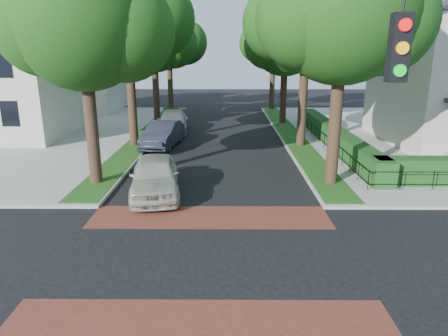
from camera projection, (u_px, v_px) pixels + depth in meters
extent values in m
plane|color=black|center=(206.00, 259.00, 12.06)|extent=(120.00, 120.00, 0.00)
cube|color=maroon|center=(210.00, 217.00, 15.14)|extent=(9.00, 2.20, 0.01)
cube|color=maroon|center=(198.00, 329.00, 8.99)|extent=(9.00, 2.20, 0.01)
cube|color=#264C15|center=(289.00, 133.00, 30.34)|extent=(1.60, 29.80, 0.02)
cube|color=#264C15|center=(148.00, 133.00, 30.41)|extent=(1.60, 29.80, 0.02)
cylinder|color=black|center=(336.00, 104.00, 17.69)|extent=(0.56, 0.56, 7.35)
sphere|color=#1A3B10|center=(344.00, 10.00, 16.62)|extent=(6.20, 6.20, 6.20)
sphere|color=#1A3B10|center=(381.00, 21.00, 17.01)|extent=(4.65, 4.65, 4.65)
sphere|color=#1A3B10|center=(307.00, 18.00, 16.52)|extent=(4.34, 4.34, 4.34)
sphere|color=#1A3B10|center=(337.00, 2.00, 17.97)|extent=(4.03, 4.03, 4.03)
cylinder|color=black|center=(304.00, 86.00, 25.33)|extent=(0.56, 0.56, 7.70)
sphere|color=#1A3B10|center=(307.00, 18.00, 24.21)|extent=(6.60, 6.60, 6.60)
sphere|color=#1A3B10|center=(335.00, 25.00, 24.60)|extent=(4.95, 4.95, 4.95)
sphere|color=#1A3B10|center=(280.00, 23.00, 24.11)|extent=(4.62, 4.62, 4.62)
sphere|color=#1A3B10|center=(304.00, 12.00, 25.66)|extent=(4.29, 4.29, 4.29)
cylinder|color=black|center=(284.00, 84.00, 34.13)|extent=(0.56, 0.56, 6.65)
sphere|color=#1A3B10|center=(286.00, 41.00, 33.16)|extent=(5.80, 5.80, 5.80)
sphere|color=#1A3B10|center=(304.00, 46.00, 33.55)|extent=(4.35, 4.35, 4.35)
sphere|color=#1A3B10|center=(268.00, 45.00, 33.06)|extent=(4.06, 4.06, 4.06)
sphere|color=#1A3B10|center=(285.00, 35.00, 34.41)|extent=(3.77, 3.77, 3.77)
cylinder|color=black|center=(272.00, 76.00, 42.73)|extent=(0.56, 0.56, 7.00)
sphere|color=#1A3B10|center=(274.00, 40.00, 41.71)|extent=(6.00, 6.00, 6.00)
sphere|color=#1A3B10|center=(289.00, 44.00, 42.10)|extent=(4.50, 4.50, 4.50)
sphere|color=#1A3B10|center=(259.00, 43.00, 41.61)|extent=(4.20, 4.20, 4.20)
sphere|color=#1A3B10|center=(273.00, 35.00, 43.01)|extent=(3.90, 3.90, 3.90)
cylinder|color=black|center=(90.00, 108.00, 17.82)|extent=(0.56, 0.56, 7.00)
sphere|color=#1A3B10|center=(82.00, 20.00, 16.80)|extent=(6.00, 6.00, 6.00)
sphere|color=#1A3B10|center=(123.00, 30.00, 17.19)|extent=(4.50, 4.50, 4.50)
sphere|color=#1A3B10|center=(45.00, 27.00, 16.70)|extent=(4.20, 4.20, 4.20)
sphere|color=#1A3B10|center=(94.00, 11.00, 18.10)|extent=(3.90, 3.90, 3.90)
cylinder|color=black|center=(131.00, 83.00, 25.37)|extent=(0.56, 0.56, 8.05)
sphere|color=#1A3B10|center=(126.00, 11.00, 24.19)|extent=(6.40, 6.40, 6.40)
sphere|color=#1A3B10|center=(156.00, 19.00, 24.58)|extent=(4.80, 4.80, 4.80)
sphere|color=#1A3B10|center=(99.00, 16.00, 24.09)|extent=(4.48, 4.48, 4.48)
sphere|color=#1A3B10|center=(133.00, 6.00, 25.59)|extent=(4.16, 4.16, 4.16)
cylinder|color=black|center=(156.00, 83.00, 34.18)|extent=(0.56, 0.56, 6.86)
sphere|color=#1A3B10|center=(154.00, 38.00, 33.18)|extent=(5.60, 5.60, 5.60)
sphere|color=#1A3B10|center=(173.00, 43.00, 33.57)|extent=(4.20, 4.20, 4.20)
sphere|color=#1A3B10|center=(136.00, 42.00, 33.08)|extent=(3.92, 3.92, 3.92)
sphere|color=#1A3B10|center=(157.00, 33.00, 34.38)|extent=(3.64, 3.64, 3.64)
cylinder|color=black|center=(170.00, 75.00, 42.79)|extent=(0.56, 0.56, 7.14)
sphere|color=#1A3B10|center=(169.00, 38.00, 41.75)|extent=(6.20, 6.20, 6.20)
sphere|color=#1A3B10|center=(185.00, 43.00, 42.13)|extent=(4.65, 4.65, 4.65)
sphere|color=#1A3B10|center=(154.00, 41.00, 41.65)|extent=(4.34, 4.34, 4.34)
sphere|color=#1A3B10|center=(171.00, 34.00, 43.10)|extent=(4.03, 4.03, 4.03)
cube|color=#194919|center=(334.00, 136.00, 26.22)|extent=(1.00, 18.00, 1.20)
cube|color=beige|center=(2.00, 91.00, 28.53)|extent=(9.00, 8.00, 6.50)
cube|color=maroon|center=(18.00, 13.00, 25.58)|extent=(0.80, 0.80, 3.64)
cube|color=beige|center=(74.00, 79.00, 41.99)|extent=(9.00, 8.00, 6.50)
cube|color=maroon|center=(90.00, 27.00, 39.03)|extent=(0.80, 0.80, 3.64)
cube|color=black|center=(399.00, 48.00, 5.95)|extent=(0.28, 0.22, 1.00)
cylinder|color=red|center=(405.00, 25.00, 5.73)|extent=(0.18, 0.05, 0.18)
cylinder|color=orange|center=(403.00, 48.00, 5.82)|extent=(0.18, 0.05, 0.18)
cylinder|color=#0CB226|center=(400.00, 71.00, 5.91)|extent=(0.18, 0.05, 0.18)
imported|color=#B8B5A5|center=(155.00, 176.00, 17.32)|extent=(2.78, 5.31, 1.72)
imported|color=#222634|center=(163.00, 134.00, 26.28)|extent=(2.40, 5.29, 1.68)
imported|color=slate|center=(173.00, 122.00, 31.31)|extent=(2.68, 5.78, 1.64)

